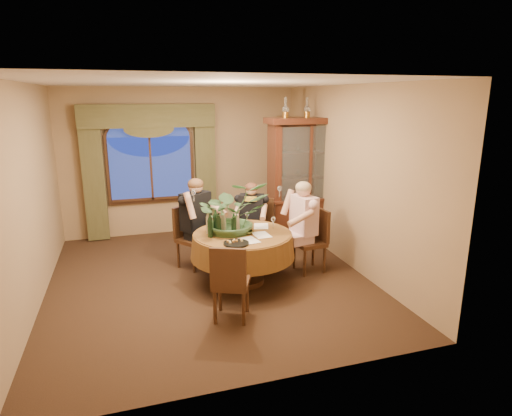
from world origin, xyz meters
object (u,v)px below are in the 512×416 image
object	(u,v)px
chair_right	(310,241)
chair_back	(193,238)
wine_bottle_0	(208,222)
wine_bottle_2	(219,225)
stoneware_vase	(236,222)
wine_bottle_4	(210,226)
person_pink	(304,226)
wine_bottle_1	(234,225)
chair_back_right	(259,229)
chair_front_left	(231,281)
person_scarf	(252,220)
wine_bottle_5	(216,221)
person_back	(196,223)
wine_bottle_3	(223,223)
oil_lamp_right	(328,107)
olive_bowl	(248,233)
dining_table	(243,258)
centerpiece_plant	(232,188)
oil_lamp_center	(307,107)
china_cabinet	(305,182)
oil_lamp_left	(286,108)

from	to	relation	value
chair_right	chair_back	xyz separation A→B (m)	(-1.67, 0.69, 0.00)
wine_bottle_0	wine_bottle_2	world-z (taller)	same
stoneware_vase	wine_bottle_4	xyz separation A→B (m)	(-0.41, -0.18, 0.04)
wine_bottle_0	person_pink	bearing A→B (deg)	1.63
person_pink	wine_bottle_1	xyz separation A→B (m)	(-1.16, -0.27, 0.21)
chair_back_right	stoneware_vase	size ratio (longest dim) A/B	3.88
chair_front_left	person_scarf	distance (m)	2.07
wine_bottle_0	chair_right	bearing A→B (deg)	-0.97
wine_bottle_2	wine_bottle_5	size ratio (longest dim) A/B	1.00
chair_right	chair_front_left	world-z (taller)	same
person_back	wine_bottle_3	distance (m)	0.84
wine_bottle_0	stoneware_vase	bearing A→B (deg)	1.08
oil_lamp_right	olive_bowl	size ratio (longest dim) A/B	2.37
person_back	person_scarf	distance (m)	0.95
wine_bottle_2	dining_table	bearing A→B (deg)	8.51
centerpiece_plant	person_back	bearing A→B (deg)	121.86
centerpiece_plant	wine_bottle_4	bearing A→B (deg)	-153.49
person_scarf	wine_bottle_1	world-z (taller)	person_scarf
oil_lamp_right	chair_back_right	world-z (taller)	oil_lamp_right
wine_bottle_1	wine_bottle_2	world-z (taller)	same
oil_lamp_center	stoneware_vase	xyz separation A→B (m)	(-1.60, -1.21, -1.57)
stoneware_vase	wine_bottle_4	world-z (taller)	wine_bottle_4
chair_back_right	centerpiece_plant	distance (m)	1.36
person_scarf	wine_bottle_3	world-z (taller)	person_scarf
person_scarf	stoneware_vase	distance (m)	0.96
china_cabinet	chair_back_right	bearing A→B (deg)	-157.24
chair_back_right	person_back	size ratio (longest dim) A/B	0.67
oil_lamp_center	wine_bottle_3	size ratio (longest dim) A/B	1.03
dining_table	centerpiece_plant	size ratio (longest dim) A/B	1.33
wine_bottle_2	wine_bottle_5	xyz separation A→B (m)	(0.00, 0.21, 0.00)
oil_lamp_right	wine_bottle_4	distance (m)	3.16
chair_right	chair_back_right	xyz separation A→B (m)	(-0.55, 0.82, 0.00)
olive_bowl	wine_bottle_4	xyz separation A→B (m)	(-0.53, 0.03, 0.14)
person_back	wine_bottle_2	xyz separation A→B (m)	(0.18, -0.87, 0.20)
stoneware_vase	wine_bottle_5	size ratio (longest dim) A/B	0.75
olive_bowl	chair_front_left	bearing A→B (deg)	-117.64
chair_right	wine_bottle_4	xyz separation A→B (m)	(-1.56, -0.14, 0.44)
olive_bowl	chair_right	bearing A→B (deg)	9.29
oil_lamp_center	chair_front_left	distance (m)	3.59
chair_back_right	centerpiece_plant	size ratio (longest dim) A/B	0.86
centerpiece_plant	oil_lamp_left	bearing A→B (deg)	43.98
dining_table	person_back	distance (m)	1.03
wine_bottle_1	person_pink	bearing A→B (deg)	13.26
wine_bottle_4	person_back	bearing A→B (deg)	93.73
dining_table	oil_lamp_right	xyz separation A→B (m)	(1.93, 1.34, 2.07)
olive_bowl	china_cabinet	bearing A→B (deg)	43.63
olive_bowl	wine_bottle_2	world-z (taller)	wine_bottle_2
chair_back	person_pink	world-z (taller)	person_pink
person_pink	china_cabinet	bearing A→B (deg)	-33.42
person_pink	chair_back	bearing A→B (deg)	59.35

